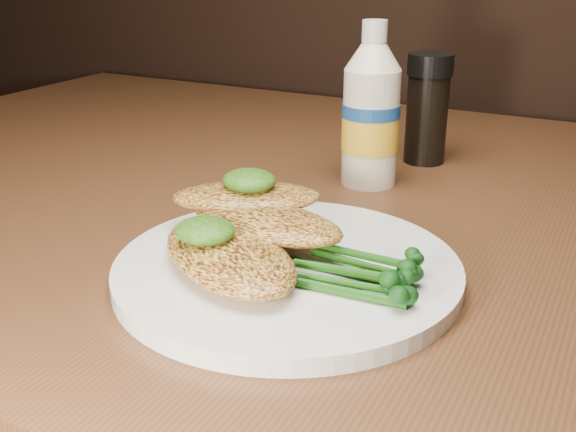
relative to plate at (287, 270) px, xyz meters
The scene contains 9 objects.
plate is the anchor object (origin of this frame).
chicken_front 0.05m from the plate, 133.43° to the right, with size 0.14×0.08×0.02m, color gold.
chicken_mid 0.04m from the plate, 145.17° to the left, with size 0.13×0.06×0.02m, color gold.
chicken_back 0.08m from the plate, 144.26° to the left, with size 0.12×0.06×0.02m, color gold.
pesto_front 0.07m from the plate, 144.07° to the right, with size 0.04×0.04×0.02m, color #113207.
pesto_back 0.08m from the plate, 142.75° to the left, with size 0.04×0.04×0.02m, color #113207.
broccolini_bundle 0.05m from the plate, ahead, with size 0.12×0.09×0.02m, color #184A10, non-canonical shape.
mayo_bottle 0.24m from the plate, 96.42° to the left, with size 0.06×0.06×0.16m, color #F1E9CC, non-canonical shape.
pepper_grinder 0.33m from the plate, 89.54° to the left, with size 0.05×0.05×0.12m, color black, non-canonical shape.
Camera 1 is at (0.30, 0.46, 0.98)m, focal length 43.17 mm.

